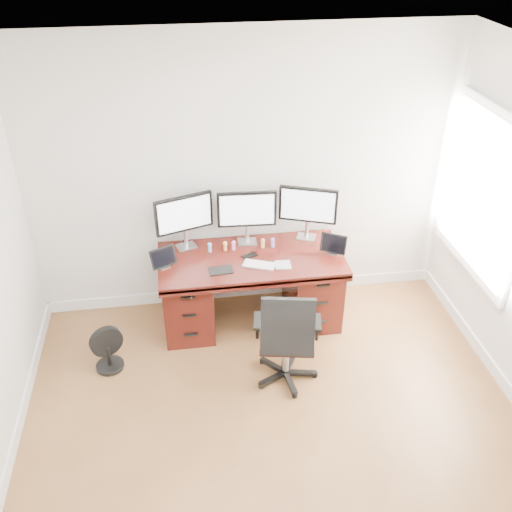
{
  "coord_description": "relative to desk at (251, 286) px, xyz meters",
  "views": [
    {
      "loc": [
        -0.61,
        -2.57,
        3.57
      ],
      "look_at": [
        0.0,
        1.5,
        0.95
      ],
      "focal_mm": 40.0,
      "sensor_mm": 36.0,
      "label": 1
    }
  ],
  "objects": [
    {
      "name": "phone",
      "position": [
        -0.01,
        -0.01,
        0.35
      ],
      "size": [
        0.16,
        0.12,
        0.01
      ],
      "primitive_type": "cube",
      "rotation": [
        0.0,
        0.0,
        0.4
      ],
      "color": "black",
      "rests_on": "desk"
    },
    {
      "name": "floor_fan",
      "position": [
        -1.34,
        -0.49,
        -0.2
      ],
      "size": [
        0.29,
        0.25,
        0.43
      ],
      "rotation": [
        0.0,
        0.0,
        0.42
      ],
      "color": "black",
      "rests_on": "ground"
    },
    {
      "name": "keyboard",
      "position": [
        0.05,
        -0.18,
        0.36
      ],
      "size": [
        0.31,
        0.22,
        0.01
      ],
      "primitive_type": "cube",
      "rotation": [
        0.0,
        0.0,
        -0.39
      ],
      "color": "white",
      "rests_on": "desk"
    },
    {
      "name": "tablet_left",
      "position": [
        -0.79,
        -0.08,
        0.43
      ],
      "size": [
        0.24,
        0.17,
        0.19
      ],
      "rotation": [
        0.0,
        0.0,
        0.46
      ],
      "color": "silver",
      "rests_on": "desk"
    },
    {
      "name": "trackpad",
      "position": [
        0.26,
        -0.21,
        0.35
      ],
      "size": [
        0.15,
        0.15,
        0.01
      ],
      "primitive_type": "cube",
      "rotation": [
        0.0,
        0.0,
        -0.07
      ],
      "color": "silver",
      "rests_on": "desk"
    },
    {
      "name": "figurine_blue",
      "position": [
        -0.37,
        0.12,
        0.4
      ],
      "size": [
        0.04,
        0.04,
        0.1
      ],
      "color": "#68A7EA",
      "rests_on": "desk"
    },
    {
      "name": "figurine_pink",
      "position": [
        -0.14,
        0.12,
        0.4
      ],
      "size": [
        0.04,
        0.04,
        0.1
      ],
      "color": "pink",
      "rests_on": "desk"
    },
    {
      "name": "monitor_center",
      "position": [
        -0.0,
        0.24,
        0.68
      ],
      "size": [
        0.55,
        0.15,
        0.53
      ],
      "rotation": [
        0.0,
        0.0,
        -0.06
      ],
      "color": "silver",
      "rests_on": "desk"
    },
    {
      "name": "tablet_right",
      "position": [
        0.76,
        -0.08,
        0.43
      ],
      "size": [
        0.24,
        0.18,
        0.19
      ],
      "rotation": [
        0.0,
        0.0,
        -0.53
      ],
      "color": "silver",
      "rests_on": "desk"
    },
    {
      "name": "monitor_right",
      "position": [
        0.58,
        0.24,
        0.68
      ],
      "size": [
        0.53,
        0.23,
        0.53
      ],
      "rotation": [
        0.0,
        0.0,
        -0.37
      ],
      "color": "silver",
      "rests_on": "desk"
    },
    {
      "name": "figurine_purple",
      "position": [
        0.23,
        0.12,
        0.4
      ],
      "size": [
        0.04,
        0.04,
        0.1
      ],
      "color": "#9079E5",
      "rests_on": "desk"
    },
    {
      "name": "monitor_left",
      "position": [
        -0.58,
        0.24,
        0.68
      ],
      "size": [
        0.53,
        0.21,
        0.53
      ],
      "rotation": [
        0.0,
        0.0,
        0.32
      ],
      "color": "silver",
      "rests_on": "desk"
    },
    {
      "name": "figurine_orange",
      "position": [
        -0.22,
        0.12,
        0.4
      ],
      "size": [
        0.04,
        0.04,
        0.1
      ],
      "color": "#E69642",
      "rests_on": "desk"
    },
    {
      "name": "drawing_tablet",
      "position": [
        -0.3,
        -0.22,
        0.35
      ],
      "size": [
        0.22,
        0.15,
        0.01
      ],
      "primitive_type": "cube",
      "rotation": [
        0.0,
        0.0,
        0.07
      ],
      "color": "black",
      "rests_on": "desk"
    },
    {
      "name": "desk",
      "position": [
        0.0,
        0.0,
        0.0
      ],
      "size": [
        1.7,
        0.8,
        0.75
      ],
      "color": "#3F110C",
      "rests_on": "ground"
    },
    {
      "name": "ground",
      "position": [
        0.0,
        -1.83,
        -0.4
      ],
      "size": [
        4.5,
        4.5,
        0.0
      ],
      "primitive_type": "plane",
      "color": "brown",
      "rests_on": "ground"
    },
    {
      "name": "office_chair",
      "position": [
        0.18,
        -0.87,
        -0.08
      ],
      "size": [
        0.6,
        0.6,
        0.97
      ],
      "rotation": [
        0.0,
        0.0,
        -0.19
      ],
      "color": "black",
      "rests_on": "ground"
    },
    {
      "name": "figurine_yellow",
      "position": [
        0.13,
        0.12,
        0.4
      ],
      "size": [
        0.04,
        0.04,
        0.1
      ],
      "color": "tan",
      "rests_on": "desk"
    },
    {
      "name": "back_wall",
      "position": [
        0.0,
        0.42,
        0.95
      ],
      "size": [
        4.0,
        0.1,
        2.7
      ],
      "primitive_type": "cube",
      "color": "silver",
      "rests_on": "ground"
    }
  ]
}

